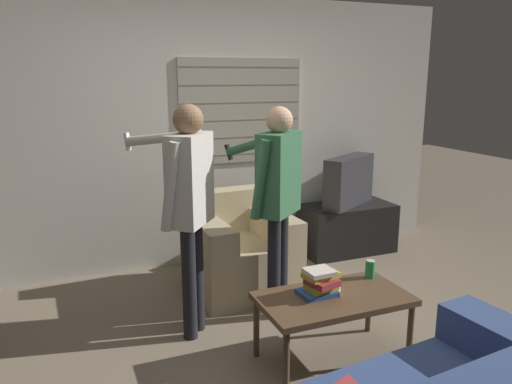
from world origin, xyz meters
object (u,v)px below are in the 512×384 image
coffee_table (333,302)px  book_stack (320,283)px  floor_fan (286,253)px  person_right_standing (277,187)px  armchair_beige (239,250)px  spare_remote (337,291)px  soda_can (370,269)px  tv (349,181)px  person_left_standing (189,194)px

coffee_table → book_stack: 0.16m
coffee_table → floor_fan: size_ratio=2.88×
person_right_standing → floor_fan: 1.29m
armchair_beige → spare_remote: (0.21, -1.28, 0.12)m
soda_can → person_right_standing: bearing=127.6°
spare_remote → soda_can: bearing=53.1°
armchair_beige → floor_fan: (0.58, 0.25, -0.20)m
tv → person_right_standing: person_right_standing is taller
book_stack → floor_fan: size_ratio=0.81×
armchair_beige → person_right_standing: bearing=97.0°
armchair_beige → coffee_table: bearing=94.2°
armchair_beige → person_left_standing: (-0.59, -0.63, 0.70)m
tv → person_left_standing: bearing=-2.0°
book_stack → armchair_beige: bearing=93.9°
coffee_table → book_stack: bearing=146.7°
soda_can → floor_fan: 1.45m
spare_remote → person_left_standing: bearing=172.8°
person_right_standing → tv: bearing=-2.6°
tv → person_right_standing: (-1.27, -1.00, 0.25)m
armchair_beige → person_left_standing: size_ratio=0.53×
tv → spare_remote: bearing=25.4°
person_right_standing → floor_fan: (0.48, 0.82, -0.87)m
spare_remote → tv: bearing=88.0°
coffee_table → floor_fan: bearing=74.9°
armchair_beige → person_left_standing: 1.11m
coffee_table → soda_can: 0.43m
armchair_beige → tv: 1.49m
coffee_table → tv: tv is taller
tv → floor_fan: bearing=-17.4°
armchair_beige → tv: bearing=-165.4°
spare_remote → person_right_standing: bearing=130.8°
person_left_standing → tv: bearing=-23.0°
tv → spare_remote: size_ratio=5.56×
person_left_standing → book_stack: 1.06m
person_right_standing → soda_can: (0.45, -0.58, -0.50)m
coffee_table → person_right_standing: size_ratio=0.60×
person_right_standing → floor_fan: person_right_standing is taller
coffee_table → floor_fan: 1.64m
book_stack → floor_fan: 1.64m
book_stack → floor_fan: (0.49, 1.52, -0.39)m
person_right_standing → book_stack: size_ratio=5.95×
coffee_table → book_stack: book_stack is taller
book_stack → spare_remote: 0.14m
person_right_standing → soda_can: 0.89m
tv → person_right_standing: size_ratio=0.45×
coffee_table → soda_can: (0.39, 0.16, 0.11)m
soda_can → coffee_table: bearing=-157.2°
soda_can → spare_remote: 0.37m
floor_fan → spare_remote: bearing=-103.7°
armchair_beige → person_left_standing: person_left_standing is taller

